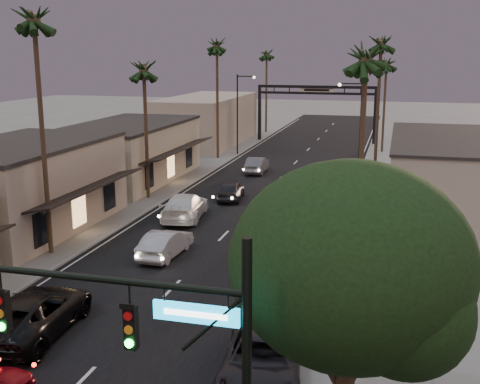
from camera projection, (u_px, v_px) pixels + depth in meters
The scene contains 29 objects.
ground at pixel (265, 194), 49.46m from camera, with size 200.00×200.00×0.00m, color slate.
road at pixel (277, 182), 54.16m from camera, with size 14.00×120.00×0.02m, color black.
sidewalk_left at pixel (201, 163), 63.12m from camera, with size 5.00×92.00×0.12m, color slate.
sidewalk_right at pixel (387, 172), 58.36m from camera, with size 5.00×92.00×0.12m, color slate.
storefront_mid at pixel (22, 189), 38.91m from camera, with size 8.00×14.00×5.50m, color gray.
storefront_far at pixel (129, 153), 54.02m from camera, with size 8.00×16.00×5.00m, color #BCB18F.
storefront_dist at pixel (207, 121), 75.56m from camera, with size 8.00×20.00×6.00m, color gray.
building_right at pixel (446, 173), 45.39m from camera, with size 8.00×18.00×5.00m, color gray.
traffic_signal at pixel (161, 351), 13.00m from camera, with size 8.51×0.22×7.80m.
corner_tree at pixel (353, 273), 15.09m from camera, with size 6.20×6.20×8.80m.
arch at pixel (316, 99), 76.44m from camera, with size 15.20×0.40×7.27m.
streetlight_right at pixel (357, 125), 51.22m from camera, with size 2.13×0.30×9.00m.
streetlight_left at pixel (240, 108), 66.92m from camera, with size 2.13×0.30×9.00m.
palm_lb at pixel (33, 13), 31.63m from camera, with size 3.20×3.20×15.20m.
palm_lc at pixel (144, 65), 45.47m from camera, with size 3.20×3.20×12.20m.
palm_ld at pixel (217, 42), 62.91m from camera, with size 3.20×3.20×14.20m.
palm_ra at pixel (366, 51), 29.65m from camera, with size 3.20×3.20×13.20m.
palm_rb at pixel (381, 39), 48.25m from camera, with size 3.20×3.20×14.20m.
palm_rc at pixel (387, 60), 67.52m from camera, with size 3.20×3.20×12.20m.
palm_far at pixel (267, 52), 84.70m from camera, with size 3.20×3.20×13.20m.
oncoming_pickup at pixel (34, 313), 24.76m from camera, with size 2.94×6.38×1.77m, color black.
oncoming_silver at pixel (165, 243), 34.21m from camera, with size 1.61×4.63×1.52m, color #9FA0A5.
oncoming_white at pixel (185, 206), 41.94m from camera, with size 2.50×6.15×1.79m, color silver.
oncoming_dgrey at pixel (231, 190), 47.42m from camera, with size 1.81×4.50×1.53m, color black.
oncoming_grey_far at pixel (257, 165), 57.99m from camera, with size 1.62×4.65×1.53m, color #57575D.
curbside_near at pixel (263, 358), 21.23m from camera, with size 2.80×6.07×1.69m, color black.
curbside_black at pixel (290, 299), 26.42m from camera, with size 2.21×5.44×1.58m, color black.
curbside_grey at pixel (290, 217), 39.48m from camera, with size 1.88×4.66×1.59m, color #535358.
curbside_far at pixel (347, 177), 52.48m from camera, with size 1.67×4.79×1.58m, color black.
Camera 1 is at (10.39, -7.04, 11.39)m, focal length 45.00 mm.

